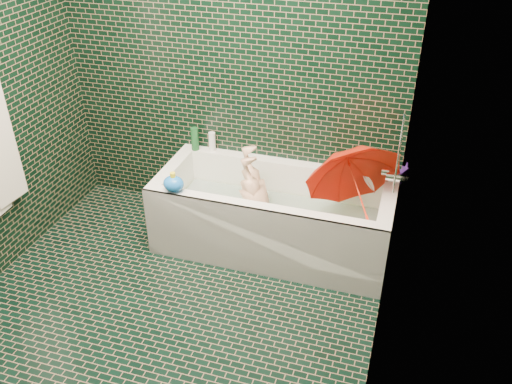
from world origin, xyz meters
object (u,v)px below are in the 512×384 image
(rubber_duck, at_px, (376,171))
(umbrella, at_px, (358,190))
(bathtub, at_px, (273,223))
(child, at_px, (261,211))
(bath_toy, at_px, (173,184))

(rubber_duck, bearing_deg, umbrella, -94.15)
(bathtub, bearing_deg, umbrella, -0.69)
(child, distance_m, umbrella, 0.74)
(umbrella, height_order, bath_toy, umbrella)
(bathtub, relative_size, child, 1.78)
(umbrella, height_order, rubber_duck, umbrella)
(bathtub, height_order, child, bathtub)
(bath_toy, bearing_deg, umbrella, 28.71)
(child, relative_size, rubber_duck, 7.93)
(rubber_duck, height_order, bath_toy, bath_toy)
(bathtub, bearing_deg, rubber_duck, 25.62)
(bathtub, xyz_separation_m, umbrella, (0.59, -0.01, 0.40))
(child, xyz_separation_m, rubber_duck, (0.76, 0.34, 0.28))
(bathtub, distance_m, umbrella, 0.71)
(bathtub, height_order, umbrella, umbrella)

